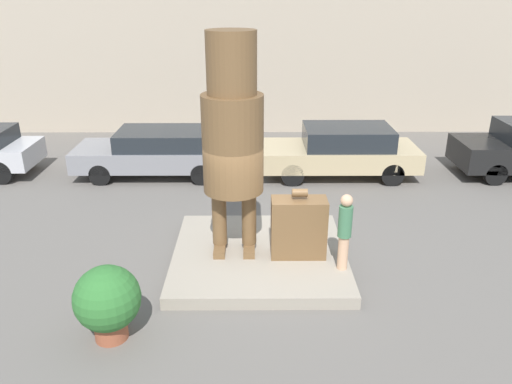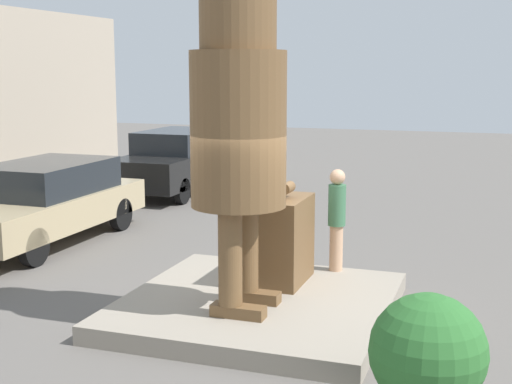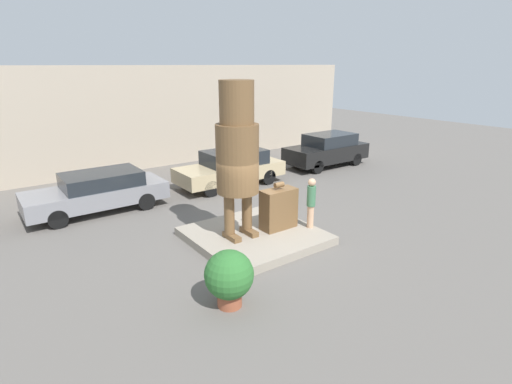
{
  "view_description": "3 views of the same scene",
  "coord_description": "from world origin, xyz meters",
  "px_view_note": "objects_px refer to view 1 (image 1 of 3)",
  "views": [
    {
      "loc": [
        -0.13,
        -9.26,
        5.39
      ],
      "look_at": [
        -0.07,
        0.14,
        1.53
      ],
      "focal_mm": 35.0,
      "sensor_mm": 36.0,
      "label": 1
    },
    {
      "loc": [
        -8.81,
        -3.02,
        3.32
      ],
      "look_at": [
        -0.11,
        -0.0,
        1.72
      ],
      "focal_mm": 50.0,
      "sensor_mm": 36.0,
      "label": 2
    },
    {
      "loc": [
        -6.52,
        -8.99,
        5.09
      ],
      "look_at": [
        -0.01,
        -0.09,
        1.54
      ],
      "focal_mm": 28.0,
      "sensor_mm": 36.0,
      "label": 3
    }
  ],
  "objects_px": {
    "giant_suitcase": "(299,227)",
    "planter_pot": "(107,300)",
    "parked_car_grey": "(157,151)",
    "statue_figure": "(233,130)",
    "tourist": "(345,229)",
    "parked_car_tan": "(341,150)"
  },
  "relations": [
    {
      "from": "parked_car_grey",
      "to": "giant_suitcase",
      "type": "bearing_deg",
      "value": 125.1
    },
    {
      "from": "tourist",
      "to": "planter_pot",
      "type": "height_order",
      "value": "tourist"
    },
    {
      "from": "statue_figure",
      "to": "tourist",
      "type": "relative_size",
      "value": 2.83
    },
    {
      "from": "statue_figure",
      "to": "parked_car_tan",
      "type": "height_order",
      "value": "statue_figure"
    },
    {
      "from": "giant_suitcase",
      "to": "planter_pot",
      "type": "relative_size",
      "value": 1.12
    },
    {
      "from": "tourist",
      "to": "statue_figure",
      "type": "bearing_deg",
      "value": 159.83
    },
    {
      "from": "parked_car_grey",
      "to": "tourist",
      "type": "bearing_deg",
      "value": 127.86
    },
    {
      "from": "tourist",
      "to": "planter_pot",
      "type": "relative_size",
      "value": 1.2
    },
    {
      "from": "statue_figure",
      "to": "parked_car_grey",
      "type": "height_order",
      "value": "statue_figure"
    },
    {
      "from": "giant_suitcase",
      "to": "planter_pot",
      "type": "height_order",
      "value": "giant_suitcase"
    },
    {
      "from": "giant_suitcase",
      "to": "tourist",
      "type": "bearing_deg",
      "value": -33.17
    },
    {
      "from": "tourist",
      "to": "parked_car_grey",
      "type": "bearing_deg",
      "value": 127.86
    },
    {
      "from": "giant_suitcase",
      "to": "tourist",
      "type": "height_order",
      "value": "tourist"
    },
    {
      "from": "statue_figure",
      "to": "tourist",
      "type": "xyz_separation_m",
      "value": [
        2.15,
        -0.79,
        -1.74
      ]
    },
    {
      "from": "giant_suitcase",
      "to": "parked_car_tan",
      "type": "xyz_separation_m",
      "value": [
        1.76,
        5.39,
        -0.06
      ]
    },
    {
      "from": "parked_car_grey",
      "to": "planter_pot",
      "type": "xyz_separation_m",
      "value": [
        0.58,
        -7.81,
        -0.04
      ]
    },
    {
      "from": "giant_suitcase",
      "to": "parked_car_grey",
      "type": "height_order",
      "value": "giant_suitcase"
    },
    {
      "from": "statue_figure",
      "to": "giant_suitcase",
      "type": "bearing_deg",
      "value": -10.56
    },
    {
      "from": "planter_pot",
      "to": "tourist",
      "type": "bearing_deg",
      "value": 23.45
    },
    {
      "from": "planter_pot",
      "to": "statue_figure",
      "type": "bearing_deg",
      "value": 52.7
    },
    {
      "from": "statue_figure",
      "to": "planter_pot",
      "type": "height_order",
      "value": "statue_figure"
    },
    {
      "from": "giant_suitcase",
      "to": "parked_car_tan",
      "type": "height_order",
      "value": "giant_suitcase"
    }
  ]
}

